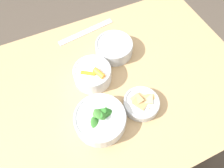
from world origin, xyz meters
name	(u,v)px	position (x,y,z in m)	size (l,w,h in m)	color
ground_plane	(107,142)	(0.00, 0.00, 0.00)	(10.00, 10.00, 0.00)	#4C4238
dining_table	(104,101)	(0.00, 0.00, 0.63)	(1.21, 0.80, 0.75)	tan
bowl_carrots	(93,74)	(-0.02, 0.06, 0.78)	(0.15, 0.15, 0.08)	white
bowl_greens	(100,119)	(-0.07, -0.13, 0.78)	(0.18, 0.18, 0.10)	silver
bowl_beans_hotdog	(114,48)	(0.12, 0.15, 0.77)	(0.16, 0.16, 0.06)	silver
bowl_cookies	(142,103)	(0.10, -0.13, 0.77)	(0.14, 0.14, 0.05)	silver
ruler	(86,32)	(0.05, 0.31, 0.75)	(0.28, 0.07, 0.00)	#EFB7C6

